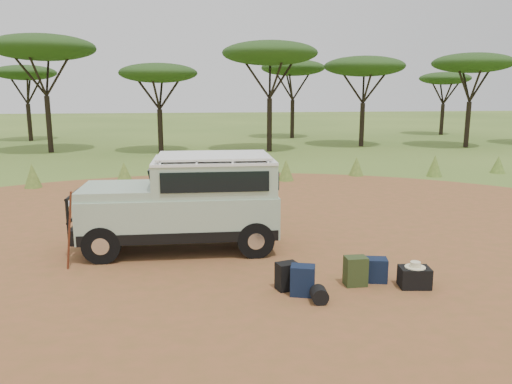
{
  "coord_description": "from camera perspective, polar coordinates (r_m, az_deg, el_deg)",
  "views": [
    {
      "loc": [
        -0.79,
        -9.71,
        3.31
      ],
      "look_at": [
        0.86,
        1.55,
        1.0
      ],
      "focal_mm": 35.0,
      "sensor_mm": 36.0,
      "label": 1
    }
  ],
  "objects": [
    {
      "name": "acacia_treeline",
      "position": [
        29.6,
        -5.51,
        14.43
      ],
      "size": [
        46.7,
        13.2,
        6.26
      ],
      "color": "black",
      "rests_on": "ground"
    },
    {
      "name": "backpack_navy",
      "position": [
        8.34,
        5.35,
        -10.04
      ],
      "size": [
        0.46,
        0.38,
        0.51
      ],
      "primitive_type": "cube",
      "rotation": [
        0.0,
        0.0,
        -0.31
      ],
      "color": "#12203A",
      "rests_on": "ground"
    },
    {
      "name": "walking_staff",
      "position": [
        9.83,
        -20.56,
        -4.23
      ],
      "size": [
        0.26,
        0.26,
        1.54
      ],
      "primitive_type": "cylinder",
      "rotation": [
        0.19,
        0.0,
        0.78
      ],
      "color": "brown",
      "rests_on": "ground"
    },
    {
      "name": "hard_case",
      "position": [
        9.06,
        17.66,
        -9.29
      ],
      "size": [
        0.56,
        0.43,
        0.36
      ],
      "primitive_type": "cube",
      "rotation": [
        0.0,
        0.0,
        -0.15
      ],
      "color": "black",
      "rests_on": "ground"
    },
    {
      "name": "backpack_black",
      "position": [
        8.55,
        3.55,
        -9.59
      ],
      "size": [
        0.4,
        0.34,
        0.48
      ],
      "primitive_type": "cube",
      "rotation": [
        0.0,
        0.0,
        0.26
      ],
      "color": "black",
      "rests_on": "ground"
    },
    {
      "name": "safari_hat",
      "position": [
        8.99,
        17.74,
        -7.99
      ],
      "size": [
        0.35,
        0.35,
        0.1
      ],
      "color": "beige",
      "rests_on": "hard_case"
    },
    {
      "name": "grass_fringe",
      "position": [
        18.63,
        -5.45,
        2.44
      ],
      "size": [
        36.6,
        1.6,
        0.9
      ],
      "color": "#4C6E27",
      "rests_on": "ground"
    },
    {
      "name": "stuff_sack",
      "position": [
        8.13,
        7.24,
        -11.6
      ],
      "size": [
        0.29,
        0.29,
        0.27
      ],
      "primitive_type": "cylinder",
      "rotation": [
        1.57,
        0.0,
        -0.08
      ],
      "color": "black",
      "rests_on": "ground"
    },
    {
      "name": "dirt_clearing",
      "position": [
        10.29,
        -3.51,
        -7.29
      ],
      "size": [
        23.0,
        23.0,
        0.01
      ],
      "primitive_type": "cylinder",
      "color": "#965331",
      "rests_on": "ground"
    },
    {
      "name": "ground",
      "position": [
        10.29,
        -3.51,
        -7.31
      ],
      "size": [
        140.0,
        140.0,
        0.0
      ],
      "primitive_type": "plane",
      "color": "#4C6E27",
      "rests_on": "ground"
    },
    {
      "name": "safari_vehicle",
      "position": [
        10.56,
        -7.91,
        -1.41
      ],
      "size": [
        4.24,
        1.8,
        2.02
      ],
      "rotation": [
        0.0,
        0.0,
        -0.03
      ],
      "color": "#A4BEA2",
      "rests_on": "ground"
    },
    {
      "name": "duffel_navy",
      "position": [
        9.13,
        13.52,
        -8.67
      ],
      "size": [
        0.44,
        0.37,
        0.43
      ],
      "primitive_type": "cube",
      "rotation": [
        0.0,
        0.0,
        -0.23
      ],
      "color": "#12203A",
      "rests_on": "ground"
    },
    {
      "name": "backpack_olive",
      "position": [
        8.87,
        11.3,
        -8.87
      ],
      "size": [
        0.37,
        0.27,
        0.52
      ],
      "primitive_type": "cube",
      "rotation": [
        0.0,
        0.0,
        0.01
      ],
      "color": "#2E3D1C",
      "rests_on": "ground"
    }
  ]
}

